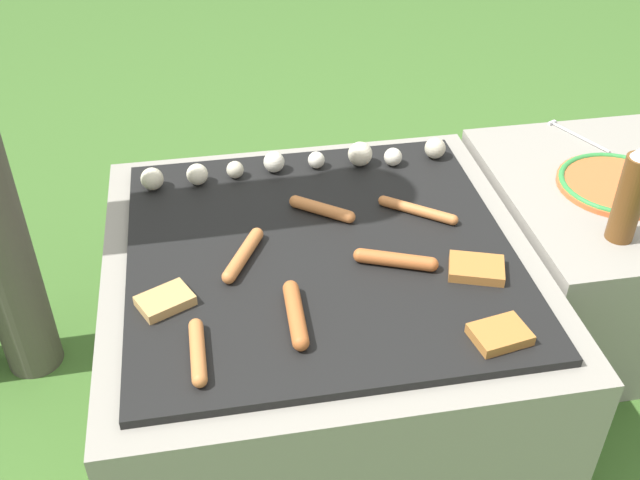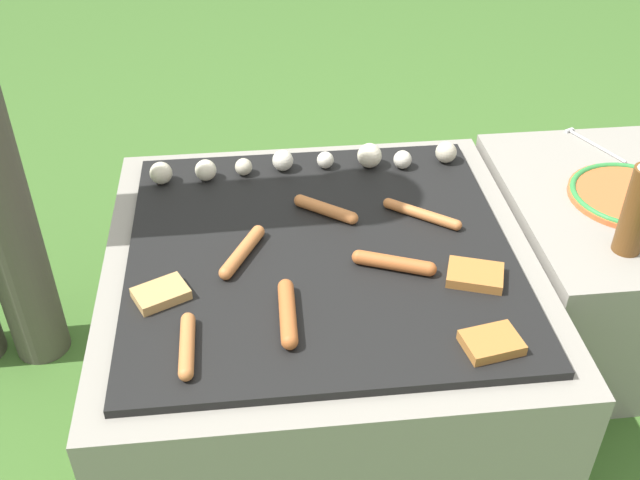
% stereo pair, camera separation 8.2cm
% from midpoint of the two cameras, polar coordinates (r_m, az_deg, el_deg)
% --- Properties ---
extents(ground_plane, '(14.00, 14.00, 0.00)m').
position_cam_midpoint_polar(ground_plane, '(1.78, 1.33, -10.29)').
color(ground_plane, '#3D6628').
extents(grill, '(0.88, 0.88, 0.38)m').
position_cam_midpoint_polar(grill, '(1.65, 1.42, -5.88)').
color(grill, gray).
rests_on(grill, ground_plane).
extents(side_ledge, '(0.51, 0.63, 0.38)m').
position_cam_midpoint_polar(side_ledge, '(1.94, 22.20, -1.57)').
color(side_ledge, gray).
rests_on(side_ledge, ground_plane).
extents(sausage_front_right, '(0.13, 0.11, 0.03)m').
position_cam_midpoint_polar(sausage_front_right, '(1.62, 1.88, 2.33)').
color(sausage_front_right, '#C6753D').
rests_on(sausage_front_right, grill).
extents(sausage_back_left, '(0.16, 0.08, 0.03)m').
position_cam_midpoint_polar(sausage_back_left, '(1.48, 7.22, -1.78)').
color(sausage_back_left, '#B7602D').
rests_on(sausage_back_left, grill).
extents(sausage_mid_left, '(0.03, 0.16, 0.03)m').
position_cam_midpoint_polar(sausage_mid_left, '(1.31, -8.33, -8.01)').
color(sausage_mid_left, '#C6753D').
rests_on(sausage_mid_left, grill).
extents(sausage_front_center, '(0.03, 0.18, 0.03)m').
position_cam_midpoint_polar(sausage_front_center, '(1.36, -0.75, -5.62)').
color(sausage_front_center, '#B7602D').
rests_on(sausage_front_center, grill).
extents(sausage_back_center, '(0.10, 0.16, 0.03)m').
position_cam_midpoint_polar(sausage_back_center, '(1.50, -4.38, -0.92)').
color(sausage_back_center, '#C6753D').
rests_on(sausage_back_center, grill).
extents(sausage_back_right, '(0.15, 0.12, 0.02)m').
position_cam_midpoint_polar(sausage_back_right, '(1.63, 9.19, 1.94)').
color(sausage_back_right, '#C6753D').
rests_on(sausage_back_right, grill).
extents(bread_slice_right, '(0.11, 0.09, 0.02)m').
position_cam_midpoint_polar(bread_slice_right, '(1.35, 14.65, -7.62)').
color(bread_slice_right, '#B27033').
rests_on(bread_slice_right, grill).
extents(bread_slice_left, '(0.12, 0.10, 0.02)m').
position_cam_midpoint_polar(bread_slice_left, '(1.43, -10.42, -4.08)').
color(bread_slice_left, tan).
rests_on(bread_slice_left, grill).
extents(bread_slice_center, '(0.13, 0.11, 0.02)m').
position_cam_midpoint_polar(bread_slice_center, '(1.48, 13.28, -2.65)').
color(bread_slice_center, '#B27033').
rests_on(bread_slice_center, grill).
extents(mushroom_row, '(0.72, 0.08, 0.06)m').
position_cam_midpoint_polar(mushroom_row, '(1.76, 0.46, 5.97)').
color(mushroom_row, beige).
rests_on(mushroom_row, grill).
extents(plate_colorful, '(0.27, 0.27, 0.02)m').
position_cam_midpoint_polar(plate_colorful, '(1.83, 23.71, 3.13)').
color(plate_colorful, orange).
rests_on(plate_colorful, side_ledge).
extents(condiment_bottle, '(0.06, 0.06, 0.22)m').
position_cam_midpoint_polar(condiment_bottle, '(1.61, 24.45, 2.29)').
color(condiment_bottle, brown).
rests_on(condiment_bottle, side_ledge).
extents(fork_utensil, '(0.09, 0.18, 0.01)m').
position_cam_midpoint_polar(fork_utensil, '(2.02, 21.16, 6.86)').
color(fork_utensil, silver).
rests_on(fork_utensil, side_ledge).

